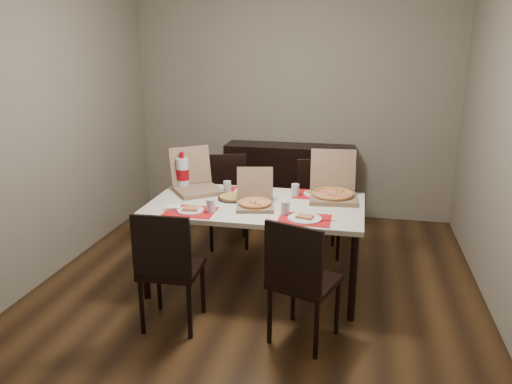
# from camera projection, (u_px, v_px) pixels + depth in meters

# --- Properties ---
(ground) EXTENTS (3.80, 4.00, 0.02)m
(ground) POSITION_uv_depth(u_px,v_px,m) (259.00, 285.00, 4.43)
(ground) COLOR #402813
(ground) RESTS_ON ground
(room_walls) EXTENTS (3.84, 4.02, 2.62)m
(room_walls) POSITION_uv_depth(u_px,v_px,m) (269.00, 81.00, 4.33)
(room_walls) COLOR gray
(room_walls) RESTS_ON ground
(sideboard) EXTENTS (1.50, 0.40, 0.90)m
(sideboard) POSITION_uv_depth(u_px,v_px,m) (289.00, 182.00, 5.97)
(sideboard) COLOR black
(sideboard) RESTS_ON ground
(dining_table) EXTENTS (1.80, 1.00, 0.75)m
(dining_table) POSITION_uv_depth(u_px,v_px,m) (256.00, 211.00, 4.24)
(dining_table) COLOR beige
(dining_table) RESTS_ON ground
(chair_near_left) EXTENTS (0.44, 0.44, 0.93)m
(chair_near_left) POSITION_uv_depth(u_px,v_px,m) (168.00, 265.00, 3.61)
(chair_near_left) COLOR black
(chair_near_left) RESTS_ON ground
(chair_near_right) EXTENTS (0.54, 0.54, 0.93)m
(chair_near_right) POSITION_uv_depth(u_px,v_px,m) (300.00, 278.00, 3.42)
(chair_near_right) COLOR black
(chair_near_right) RESTS_ON ground
(chair_far_left) EXTENTS (0.53, 0.53, 0.93)m
(chair_far_left) POSITION_uv_depth(u_px,v_px,m) (227.00, 196.00, 5.23)
(chair_far_left) COLOR black
(chair_far_left) RESTS_ON ground
(chair_far_right) EXTENTS (0.49, 0.49, 0.93)m
(chair_far_right) POSITION_uv_depth(u_px,v_px,m) (318.00, 203.00, 5.01)
(chair_far_right) COLOR black
(chair_far_right) RESTS_ON ground
(setting_near_left) EXTENTS (0.43, 0.30, 0.11)m
(setting_near_left) POSITION_uv_depth(u_px,v_px,m) (194.00, 209.00, 4.01)
(setting_near_left) COLOR red
(setting_near_left) RESTS_ON dining_table
(setting_near_right) EXTENTS (0.44, 0.30, 0.11)m
(setting_near_right) POSITION_uv_depth(u_px,v_px,m) (300.00, 216.00, 3.85)
(setting_near_right) COLOR red
(setting_near_right) RESTS_ON dining_table
(setting_far_left) EXTENTS (0.46, 0.30, 0.11)m
(setting_far_left) POSITION_uv_depth(u_px,v_px,m) (215.00, 188.00, 4.58)
(setting_far_left) COLOR red
(setting_far_left) RESTS_ON dining_table
(setting_far_right) EXTENTS (0.44, 0.30, 0.11)m
(setting_far_right) POSITION_uv_depth(u_px,v_px,m) (310.00, 193.00, 4.44)
(setting_far_right) COLOR red
(setting_far_right) RESTS_ON dining_table
(napkin_loose) EXTENTS (0.16, 0.16, 0.02)m
(napkin_loose) POSITION_uv_depth(u_px,v_px,m) (258.00, 206.00, 4.12)
(napkin_loose) COLOR white
(napkin_loose) RESTS_ON dining_table
(pizza_box_center) EXTENTS (0.37, 0.39, 0.30)m
(pizza_box_center) POSITION_uv_depth(u_px,v_px,m) (255.00, 201.00, 4.12)
(pizza_box_center) COLOR brown
(pizza_box_center) RESTS_ON dining_table
(pizza_box_right) EXTENTS (0.44, 0.47, 0.40)m
(pizza_box_right) POSITION_uv_depth(u_px,v_px,m) (333.00, 192.00, 4.33)
(pizza_box_right) COLOR brown
(pizza_box_right) RESTS_ON dining_table
(pizza_box_left) EXTENTS (0.56, 0.57, 0.38)m
(pizza_box_left) POSITION_uv_depth(u_px,v_px,m) (196.00, 185.00, 4.54)
(pizza_box_left) COLOR brown
(pizza_box_left) RESTS_ON dining_table
(faina_plate) EXTENTS (0.26, 0.26, 0.03)m
(faina_plate) POSITION_uv_depth(u_px,v_px,m) (232.00, 198.00, 4.33)
(faina_plate) COLOR black
(faina_plate) RESTS_ON dining_table
(dip_bowl) EXTENTS (0.14, 0.14, 0.03)m
(dip_bowl) POSITION_uv_depth(u_px,v_px,m) (262.00, 197.00, 4.34)
(dip_bowl) COLOR white
(dip_bowl) RESTS_ON dining_table
(soda_bottle) EXTENTS (0.12, 0.12, 0.35)m
(soda_bottle) POSITION_uv_depth(u_px,v_px,m) (183.00, 174.00, 4.59)
(soda_bottle) COLOR silver
(soda_bottle) RESTS_ON dining_table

